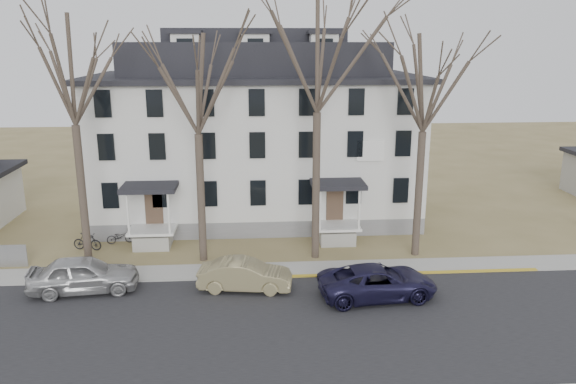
{
  "coord_description": "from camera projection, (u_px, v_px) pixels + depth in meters",
  "views": [
    {
      "loc": [
        -2.42,
        -18.45,
        11.26
      ],
      "look_at": [
        -0.53,
        9.0,
        3.88
      ],
      "focal_mm": 35.0,
      "sensor_mm": 36.0,
      "label": 1
    }
  ],
  "objects": [
    {
      "name": "ground",
      "position": [
        319.0,
        355.0,
        20.85
      ],
      "size": [
        120.0,
        120.0,
        0.0
      ],
      "primitive_type": "plane",
      "color": "olive",
      "rests_on": "ground"
    },
    {
      "name": "main_road",
      "position": [
        313.0,
        328.0,
        22.78
      ],
      "size": [
        120.0,
        10.0,
        0.04
      ],
      "primitive_type": "cube",
      "color": "#27272A",
      "rests_on": "ground"
    },
    {
      "name": "far_sidewalk",
      "position": [
        300.0,
        270.0,
        28.56
      ],
      "size": [
        120.0,
        2.0,
        0.08
      ],
      "primitive_type": "cube",
      "color": "#A09F97",
      "rests_on": "ground"
    },
    {
      "name": "yellow_curb",
      "position": [
        401.0,
        275.0,
        28.03
      ],
      "size": [
        14.0,
        0.25,
        0.06
      ],
      "primitive_type": "cube",
      "color": "gold",
      "rests_on": "ground"
    },
    {
      "name": "boarding_house",
      "position": [
        256.0,
        135.0,
        36.63
      ],
      "size": [
        20.8,
        12.36,
        12.05
      ],
      "color": "slate",
      "rests_on": "ground"
    },
    {
      "name": "tree_far_left",
      "position": [
        69.0,
        62.0,
        26.89
      ],
      "size": [
        8.4,
        8.4,
        13.72
      ],
      "color": "#473B31",
      "rests_on": "ground"
    },
    {
      "name": "tree_mid_left",
      "position": [
        196.0,
        77.0,
        27.48
      ],
      "size": [
        7.8,
        7.8,
        12.74
      ],
      "color": "#473B31",
      "rests_on": "ground"
    },
    {
      "name": "tree_center",
      "position": [
        318.0,
        46.0,
        27.49
      ],
      "size": [
        9.0,
        9.0,
        14.7
      ],
      "color": "#473B31",
      "rests_on": "ground"
    },
    {
      "name": "tree_mid_right",
      "position": [
        426.0,
        76.0,
        28.24
      ],
      "size": [
        7.8,
        7.8,
        12.74
      ],
      "color": "#473B31",
      "rests_on": "ground"
    },
    {
      "name": "car_silver",
      "position": [
        84.0,
        275.0,
        25.89
      ],
      "size": [
        5.12,
        2.52,
        1.68
      ],
      "primitive_type": "imported",
      "rotation": [
        0.0,
        0.0,
        1.68
      ],
      "color": "#AFAFAF",
      "rests_on": "ground"
    },
    {
      "name": "car_tan",
      "position": [
        245.0,
        276.0,
        26.14
      ],
      "size": [
        4.5,
        2.05,
        1.43
      ],
      "primitive_type": "imported",
      "rotation": [
        0.0,
        0.0,
        1.44
      ],
      "color": "#8D8259",
      "rests_on": "ground"
    },
    {
      "name": "car_navy",
      "position": [
        378.0,
        283.0,
        25.32
      ],
      "size": [
        5.55,
        2.97,
        1.48
      ],
      "primitive_type": "imported",
      "rotation": [
        0.0,
        0.0,
        1.67
      ],
      "color": "#1A1836",
      "rests_on": "ground"
    },
    {
      "name": "bicycle_left",
      "position": [
        120.0,
        237.0,
        32.21
      ],
      "size": [
        1.6,
        0.87,
        0.8
      ],
      "primitive_type": "imported",
      "rotation": [
        0.0,
        0.0,
        1.8
      ],
      "color": "black",
      "rests_on": "ground"
    },
    {
      "name": "bicycle_right",
      "position": [
        87.0,
        242.0,
        31.14
      ],
      "size": [
        1.71,
        0.83,
        0.99
      ],
      "primitive_type": "imported",
      "rotation": [
        0.0,
        0.0,
        1.34
      ],
      "color": "black",
      "rests_on": "ground"
    }
  ]
}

